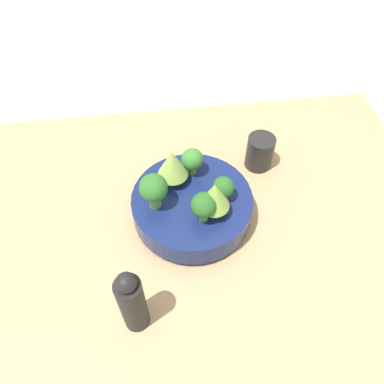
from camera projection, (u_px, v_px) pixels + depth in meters
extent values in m
plane|color=#ADA89E|center=(199.00, 226.00, 0.91)|extent=(6.00, 6.00, 0.00)
cube|color=tan|center=(199.00, 222.00, 0.90)|extent=(1.16, 0.81, 0.03)
cylinder|color=navy|center=(192.00, 214.00, 0.88)|extent=(0.12, 0.12, 0.01)
cylinder|color=navy|center=(192.00, 205.00, 0.85)|extent=(0.27, 0.27, 0.06)
cylinder|color=#609347|center=(173.00, 177.00, 0.85)|extent=(0.02, 0.02, 0.02)
cone|color=#93B751|center=(172.00, 163.00, 0.82)|extent=(0.07, 0.07, 0.07)
cylinder|color=#6BA34C|center=(203.00, 215.00, 0.79)|extent=(0.02, 0.02, 0.03)
sphere|color=#286023|center=(203.00, 205.00, 0.76)|extent=(0.05, 0.05, 0.05)
cylinder|color=#609347|center=(155.00, 200.00, 0.80)|extent=(0.03, 0.03, 0.04)
sphere|color=#2D6B28|center=(153.00, 188.00, 0.77)|extent=(0.06, 0.06, 0.06)
cylinder|color=#609347|center=(214.00, 209.00, 0.79)|extent=(0.02, 0.02, 0.03)
cone|color=#84AD47|center=(215.00, 195.00, 0.76)|extent=(0.07, 0.07, 0.07)
cylinder|color=#609347|center=(192.00, 169.00, 0.87)|extent=(0.02, 0.02, 0.03)
sphere|color=#387A2D|center=(192.00, 159.00, 0.84)|extent=(0.05, 0.05, 0.05)
cylinder|color=#609347|center=(222.00, 195.00, 0.82)|extent=(0.02, 0.02, 0.02)
sphere|color=#286023|center=(223.00, 187.00, 0.80)|extent=(0.05, 0.05, 0.05)
cylinder|color=black|center=(260.00, 152.00, 0.96)|extent=(0.07, 0.07, 0.09)
cylinder|color=black|center=(133.00, 304.00, 0.67)|extent=(0.05, 0.05, 0.16)
sphere|color=black|center=(126.00, 283.00, 0.60)|extent=(0.04, 0.04, 0.04)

